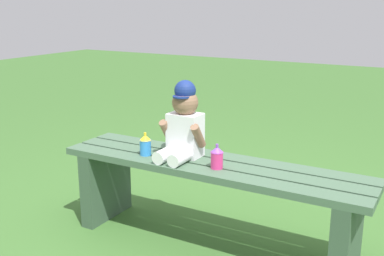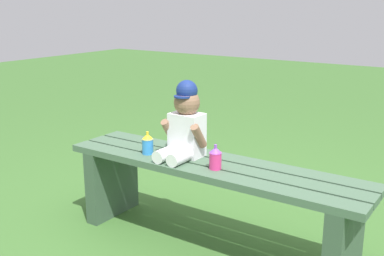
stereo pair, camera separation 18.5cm
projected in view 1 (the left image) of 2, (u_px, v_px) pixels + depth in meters
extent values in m
plane|color=#3D6B2D|center=(210.00, 244.00, 2.53)|extent=(16.00, 16.00, 0.00)
cube|color=#47664C|center=(199.00, 173.00, 2.30)|extent=(1.63, 0.11, 0.04)
cube|color=#47664C|center=(211.00, 165.00, 2.41)|extent=(1.63, 0.11, 0.04)
cube|color=#47664C|center=(222.00, 158.00, 2.52)|extent=(1.63, 0.11, 0.04)
cube|color=#3C5641|center=(106.00, 183.00, 2.80)|extent=(0.08, 0.37, 0.43)
cube|color=#3C5641|center=(347.00, 239.00, 2.14)|extent=(0.08, 0.37, 0.43)
cube|color=white|center=(185.00, 135.00, 2.48)|extent=(0.17, 0.12, 0.23)
sphere|color=#8C664C|center=(185.00, 103.00, 2.43)|extent=(0.14, 0.14, 0.14)
cylinder|color=navy|center=(181.00, 97.00, 2.39)|extent=(0.09, 0.09, 0.01)
sphere|color=navy|center=(185.00, 91.00, 2.42)|extent=(0.11, 0.11, 0.11)
cylinder|color=white|center=(166.00, 154.00, 2.42)|extent=(0.07, 0.16, 0.07)
cylinder|color=white|center=(181.00, 157.00, 2.38)|extent=(0.07, 0.16, 0.07)
cylinder|color=#8C664C|center=(167.00, 131.00, 2.49)|extent=(0.04, 0.12, 0.14)
cylinder|color=#8C664C|center=(198.00, 136.00, 2.40)|extent=(0.04, 0.12, 0.14)
cylinder|color=#338CE5|center=(145.00, 147.00, 2.51)|extent=(0.06, 0.06, 0.08)
cone|color=yellow|center=(145.00, 137.00, 2.49)|extent=(0.06, 0.06, 0.03)
cylinder|color=yellow|center=(145.00, 134.00, 2.49)|extent=(0.01, 0.01, 0.02)
cylinder|color=#E5337F|center=(217.00, 160.00, 2.31)|extent=(0.06, 0.06, 0.08)
cone|color=#8C4CCC|center=(217.00, 149.00, 2.29)|extent=(0.06, 0.06, 0.03)
cylinder|color=#8C4CCC|center=(217.00, 146.00, 2.29)|extent=(0.01, 0.01, 0.02)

